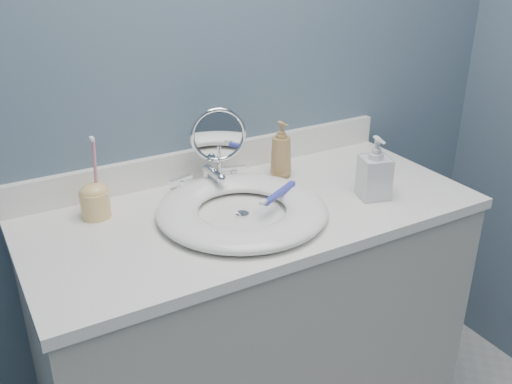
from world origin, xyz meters
TOP-DOWN VIEW (x-y plane):
  - back_wall at (0.00, 1.25)m, footprint 2.20×0.02m
  - vanity_cabinet at (0.00, 0.97)m, footprint 1.20×0.55m
  - countertop at (0.00, 0.97)m, footprint 1.22×0.57m
  - backsplash at (0.00, 1.24)m, footprint 1.22×0.02m
  - basin at (-0.05, 0.94)m, footprint 0.45×0.45m
  - drain at (-0.05, 0.94)m, footprint 0.04×0.04m
  - faucet at (-0.05, 1.14)m, footprint 0.25×0.13m
  - makeup_mirror at (-0.02, 1.14)m, footprint 0.16×0.09m
  - soap_bottle_amber at (0.18, 1.12)m, footprint 0.07×0.07m
  - soap_bottle_clear at (0.33, 0.87)m, footprint 0.10×0.10m
  - toothbrush_holder at (-0.38, 1.13)m, footprint 0.08×0.08m
  - toothbrush_lying at (0.05, 0.93)m, footprint 0.16×0.10m

SIDE VIEW (x-z plane):
  - vanity_cabinet at x=0.00m, z-range 0.00..0.85m
  - countertop at x=0.00m, z-range 0.85..0.88m
  - drain at x=-0.05m, z-range 0.88..0.89m
  - basin at x=-0.05m, z-range 0.88..0.92m
  - faucet at x=-0.05m, z-range 0.87..0.95m
  - toothbrush_lying at x=0.05m, z-range 0.92..0.93m
  - backsplash at x=0.00m, z-range 0.88..0.97m
  - toothbrush_holder at x=-0.38m, z-range 0.82..1.04m
  - soap_bottle_amber at x=0.18m, z-range 0.88..1.05m
  - soap_bottle_clear at x=0.33m, z-range 0.88..1.06m
  - makeup_mirror at x=-0.02m, z-range 0.89..1.13m
  - back_wall at x=0.00m, z-range 0.00..2.40m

